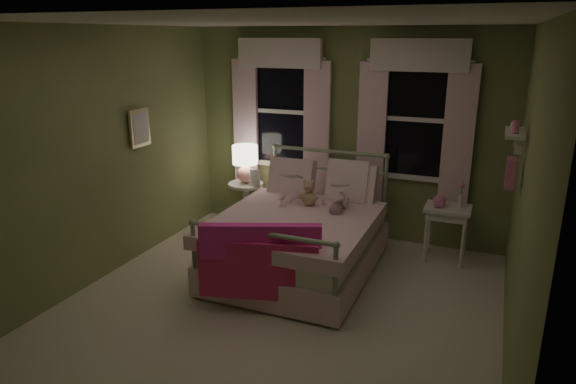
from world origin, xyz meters
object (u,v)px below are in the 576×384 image
at_px(child_left, 291,177).
at_px(table_lamp, 245,160).
at_px(child_right, 338,181).
at_px(nightstand_left, 246,200).
at_px(bed, 300,238).
at_px(teddy_bear, 309,195).
at_px(nightstand_right, 447,215).

relative_size(child_left, table_lamp, 1.46).
bearing_deg(child_right, table_lamp, -28.78).
xyz_separation_m(child_left, nightstand_left, (-0.81, 0.43, -0.51)).
bearing_deg(bed, table_lamp, 141.77).
relative_size(teddy_bear, nightstand_left, 0.46).
relative_size(child_right, table_lamp, 1.53).
bearing_deg(nightstand_left, child_right, -17.50).
distance_m(nightstand_left, nightstand_right, 2.54).
bearing_deg(table_lamp, teddy_bear, -28.41).
height_order(bed, nightstand_left, bed).
bearing_deg(bed, teddy_bear, 91.15).
relative_size(nightstand_left, table_lamp, 1.33).
height_order(child_left, teddy_bear, child_left).
bearing_deg(bed, child_left, 123.42).
bearing_deg(teddy_bear, child_right, 29.50).
bearing_deg(bed, nightstand_left, 141.77).
xyz_separation_m(teddy_bear, nightstand_right, (1.44, 0.61, -0.24)).
height_order(nightstand_left, nightstand_right, same).
bearing_deg(child_left, nightstand_right, -167.41).
distance_m(bed, table_lamp, 1.51).
distance_m(teddy_bear, nightstand_left, 1.30).
bearing_deg(child_right, nightstand_left, -28.78).
relative_size(bed, child_right, 2.73).
xyz_separation_m(bed, nightstand_right, (1.44, 0.88, 0.17)).
relative_size(teddy_bear, table_lamp, 0.61).
distance_m(bed, teddy_bear, 0.50).
distance_m(bed, child_right, 0.76).
relative_size(child_right, nightstand_left, 1.15).
height_order(child_left, table_lamp, child_left).
xyz_separation_m(teddy_bear, table_lamp, (-1.09, 0.59, 0.16)).
distance_m(child_left, teddy_bear, 0.35).
height_order(bed, teddy_bear, bed).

